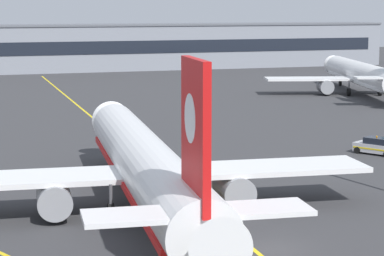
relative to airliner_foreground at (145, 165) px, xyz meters
name	(u,v)px	position (x,y,z in m)	size (l,w,h in m)	color
ground_plane	(272,250)	(4.86, -10.13, -3.37)	(400.00, 400.00, 0.00)	#353538
taxiway_centreline	(140,157)	(4.86, 19.87, -3.37)	(0.30, 180.00, 0.01)	yellow
airliner_foreground	(145,165)	(0.00, 0.00, 0.00)	(32.33, 41.50, 11.65)	white
airliner_background	(362,75)	(52.21, 59.21, -0.12)	(30.98, 39.31, 11.24)	white
service_car_second	(377,146)	(26.77, 13.79, -2.60)	(3.69, 4.53, 1.79)	#B7B7BC
safety_cone_by_nose_gear	(111,162)	(1.38, 17.00, -3.11)	(0.44, 0.44, 0.55)	orange
terminal_building	(42,48)	(9.64, 121.22, 1.76)	(162.29, 12.40, 10.24)	gray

